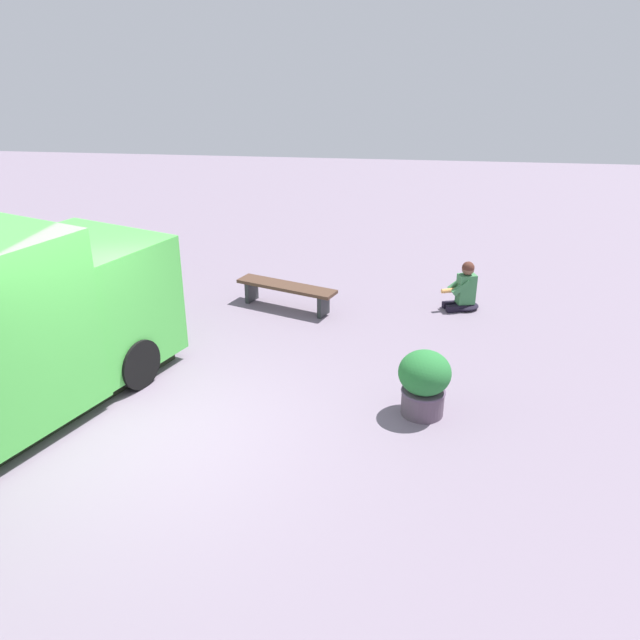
% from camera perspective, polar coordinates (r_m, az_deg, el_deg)
% --- Properties ---
extents(ground_plane, '(40.00, 40.00, 0.00)m').
position_cam_1_polar(ground_plane, '(8.49, -14.27, -9.44)').
color(ground_plane, slate).
extents(person_customer, '(0.77, 0.58, 0.90)m').
position_cam_1_polar(person_customer, '(11.88, 12.72, 2.60)').
color(person_customer, black).
rests_on(person_customer, ground_plane).
extents(planter_flowering_near, '(0.69, 0.69, 0.90)m').
position_cam_1_polar(planter_flowering_near, '(8.43, 9.25, -5.41)').
color(planter_flowering_near, '#584757').
rests_on(planter_flowering_near, ground_plane).
extents(planter_flowering_far, '(0.56, 0.56, 0.78)m').
position_cam_1_polar(planter_flowering_far, '(12.59, -15.15, 3.68)').
color(planter_flowering_far, beige).
rests_on(planter_flowering_far, ground_plane).
extents(plaza_bench, '(1.92, 1.04, 0.45)m').
position_cam_1_polar(plaza_bench, '(11.65, -3.01, 2.68)').
color(plaza_bench, '#4A3225').
rests_on(plaza_bench, ground_plane).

